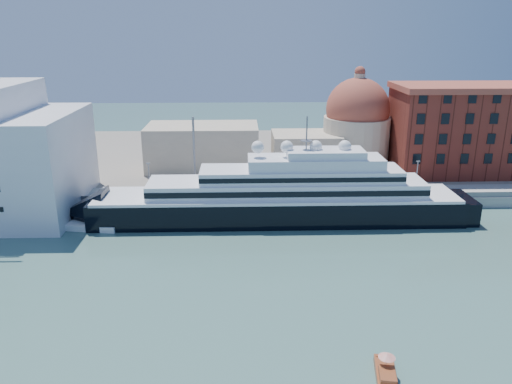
{
  "coord_description": "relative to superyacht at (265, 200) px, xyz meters",
  "views": [
    {
      "loc": [
        -9.53,
        -75.7,
        38.89
      ],
      "look_at": [
        -6.66,
        18.0,
        8.02
      ],
      "focal_mm": 35.0,
      "sensor_mm": 36.0,
      "label": 1
    }
  ],
  "objects": [
    {
      "name": "ground",
      "position": [
        4.57,
        -23.0,
        -4.48
      ],
      "size": [
        400.0,
        400.0,
        0.0
      ],
      "primitive_type": "plane",
      "color": "#345951",
      "rests_on": "ground"
    },
    {
      "name": "quay",
      "position": [
        4.57,
        11.0,
        -3.23
      ],
      "size": [
        180.0,
        10.0,
        2.5
      ],
      "primitive_type": "cube",
      "color": "gray",
      "rests_on": "ground"
    },
    {
      "name": "land",
      "position": [
        4.57,
        52.0,
        -3.48
      ],
      "size": [
        260.0,
        72.0,
        2.0
      ],
      "primitive_type": "cube",
      "color": "slate",
      "rests_on": "ground"
    },
    {
      "name": "superyacht",
      "position": [
        0.0,
        0.0,
        0.0
      ],
      "size": [
        86.79,
        12.03,
        25.94
      ],
      "color": "black",
      "rests_on": "ground"
    },
    {
      "name": "church",
      "position": [
        10.96,
        34.72,
        6.43
      ],
      "size": [
        66.0,
        18.0,
        25.5
      ],
      "color": "beige",
      "rests_on": "land"
    },
    {
      "name": "water_taxi",
      "position": [
        11.58,
        -51.06,
        -3.7
      ],
      "size": [
        3.38,
        7.08,
        3.23
      ],
      "rotation": [
        0.0,
        0.0,
        -0.17
      ],
      "color": "brown",
      "rests_on": "ground"
    },
    {
      "name": "lamp_posts",
      "position": [
        -8.1,
        9.27,
        5.36
      ],
      "size": [
        120.8,
        2.4,
        18.0
      ],
      "color": "slate",
      "rests_on": "quay"
    },
    {
      "name": "quay_fence",
      "position": [
        4.57,
        6.5,
        -1.38
      ],
      "size": [
        180.0,
        0.1,
        1.2
      ],
      "primitive_type": "cube",
      "color": "slate",
      "rests_on": "quay"
    },
    {
      "name": "warehouse",
      "position": [
        56.57,
        29.0,
        9.31
      ],
      "size": [
        43.0,
        19.0,
        23.25
      ],
      "color": "maroon",
      "rests_on": "land"
    },
    {
      "name": "service_barge",
      "position": [
        -35.01,
        -3.9,
        -3.8
      ],
      "size": [
        10.8,
        4.99,
        2.34
      ],
      "rotation": [
        0.0,
        0.0,
        -0.15
      ],
      "color": "white",
      "rests_on": "ground"
    }
  ]
}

